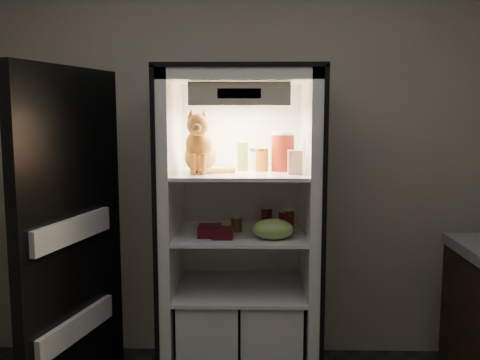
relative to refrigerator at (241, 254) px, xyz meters
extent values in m
plane|color=#B9B09A|center=(0.00, 0.42, 0.56)|extent=(3.60, 0.00, 3.60)
cube|color=white|center=(0.00, 0.29, 0.13)|extent=(0.85, 0.06, 1.85)
cube|color=white|center=(-0.40, -0.03, 0.13)|extent=(0.06, 0.70, 1.85)
cube|color=white|center=(0.40, -0.03, 0.13)|extent=(0.06, 0.70, 1.85)
cube|color=white|center=(0.00, -0.03, 1.03)|extent=(0.85, 0.70, 0.06)
cube|color=black|center=(-0.44, -0.03, 0.13)|extent=(0.02, 0.72, 1.87)
cube|color=black|center=(0.44, -0.03, 0.13)|extent=(0.02, 0.72, 1.87)
cube|color=black|center=(0.00, -0.03, 1.07)|extent=(0.90, 0.72, 0.02)
cube|color=white|center=(0.00, -0.06, 0.49)|extent=(0.73, 0.62, 0.02)
cube|color=white|center=(0.00, -0.06, 0.14)|extent=(0.73, 0.62, 0.02)
cube|color=white|center=(-0.18, -0.06, -0.44)|extent=(0.34, 0.58, 0.48)
cube|color=white|center=(0.18, -0.06, -0.44)|extent=(0.34, 0.58, 0.48)
cube|color=white|center=(0.00, -0.06, -0.19)|extent=(0.73, 0.62, 0.02)
cube|color=beige|center=(0.00, -0.27, 0.93)|extent=(0.52, 0.18, 0.12)
cube|color=black|center=(0.00, -0.36, 0.93)|extent=(0.22, 0.01, 0.05)
cube|color=black|center=(-0.84, -0.46, 0.13)|extent=(0.28, 0.86, 1.85)
cube|color=white|center=(-0.83, -0.52, -0.24)|extent=(0.22, 0.63, 0.12)
cube|color=white|center=(-0.83, -0.52, 0.26)|extent=(0.22, 0.63, 0.12)
ellipsoid|color=#BF6318|center=(-0.23, -0.09, 0.59)|extent=(0.18, 0.22, 0.19)
ellipsoid|color=#BF6318|center=(-0.22, -0.17, 0.66)|extent=(0.15, 0.13, 0.16)
sphere|color=orange|center=(-0.22, -0.23, 0.77)|extent=(0.12, 0.12, 0.12)
sphere|color=orange|center=(-0.22, -0.28, 0.75)|extent=(0.05, 0.05, 0.05)
cone|color=orange|center=(-0.26, -0.22, 0.82)|extent=(0.05, 0.05, 0.05)
cone|color=orange|center=(-0.19, -0.22, 0.82)|extent=(0.05, 0.05, 0.05)
cylinder|color=#BF6318|center=(-0.25, -0.23, 0.56)|extent=(0.03, 0.03, 0.12)
cylinder|color=#BF6318|center=(-0.20, -0.23, 0.56)|extent=(0.03, 0.03, 0.12)
cylinder|color=#BF6318|center=(-0.13, -0.17, 0.51)|extent=(0.21, 0.12, 0.03)
cylinder|color=#217C2F|center=(0.01, 0.00, 0.57)|extent=(0.06, 0.06, 0.15)
cylinder|color=#217C2F|center=(0.01, 0.00, 0.66)|extent=(0.06, 0.06, 0.01)
cylinder|color=white|center=(0.09, 0.11, 0.55)|extent=(0.08, 0.08, 0.10)
cylinder|color=#164D9D|center=(0.09, 0.11, 0.61)|extent=(0.09, 0.09, 0.02)
cylinder|color=maroon|center=(0.12, -0.03, 0.56)|extent=(0.07, 0.07, 0.12)
cylinder|color=#B49330|center=(0.12, -0.03, 0.62)|extent=(0.07, 0.07, 0.01)
cylinder|color=maroon|center=(0.24, -0.02, 0.60)|extent=(0.13, 0.13, 0.21)
cylinder|color=white|center=(0.24, -0.02, 0.71)|extent=(0.13, 0.13, 0.02)
cube|color=silver|center=(0.30, -0.18, 0.56)|extent=(0.08, 0.08, 0.13)
cylinder|color=black|center=(0.15, 0.05, 0.21)|extent=(0.06, 0.06, 0.12)
cylinder|color=#B2B2B2|center=(0.15, 0.05, 0.27)|extent=(0.07, 0.07, 0.00)
cylinder|color=black|center=(0.27, -0.09, 0.21)|extent=(0.07, 0.07, 0.13)
cylinder|color=#B2B2B2|center=(0.27, -0.09, 0.28)|extent=(0.07, 0.07, 0.00)
cylinder|color=black|center=(0.25, -0.09, 0.21)|extent=(0.07, 0.07, 0.12)
cylinder|color=#B2B2B2|center=(0.25, -0.09, 0.27)|extent=(0.07, 0.07, 0.00)
cylinder|color=#5D301A|center=(-0.02, -0.05, 0.19)|extent=(0.06, 0.06, 0.08)
cylinder|color=#B2B2B2|center=(-0.02, -0.05, 0.23)|extent=(0.07, 0.07, 0.01)
ellipsoid|color=#8AB253|center=(0.18, -0.24, 0.20)|extent=(0.22, 0.16, 0.11)
cube|color=#490C14|center=(-0.17, -0.18, 0.18)|extent=(0.13, 0.13, 0.06)
cube|color=#490C14|center=(-0.09, -0.22, 0.18)|extent=(0.11, 0.11, 0.06)
camera|label=1|loc=(0.06, -3.08, 0.84)|focal=40.00mm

